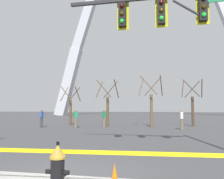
{
  "coord_description": "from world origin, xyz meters",
  "views": [
    {
      "loc": [
        2.41,
        -5.86,
        1.61
      ],
      "look_at": [
        0.13,
        5.0,
        2.5
      ],
      "focal_mm": 38.87,
      "sensor_mm": 36.0,
      "label": 1
    }
  ],
  "objects": [
    {
      "name": "pedestrian_near_trees",
      "position": [
        -4.8,
        13.65,
        0.82
      ],
      "size": [
        0.39,
        0.34,
        1.59
      ],
      "color": "brown",
      "rests_on": "ground"
    },
    {
      "name": "tree_center_right",
      "position": [
        5.12,
        17.8,
        1.92
      ],
      "size": [
        1.99,
        2.0,
        4.32
      ],
      "color": "#473323",
      "rests_on": "ground"
    },
    {
      "name": "fire_hydrant",
      "position": [
        0.44,
        -1.49,
        0.47
      ],
      "size": [
        0.46,
        0.48,
        0.99
      ],
      "color": "black",
      "rests_on": "ground"
    },
    {
      "name": "pedestrian_standing_center",
      "position": [
        -7.89,
        13.49,
        0.82
      ],
      "size": [
        0.22,
        0.34,
        1.59
      ],
      "color": "#38383D",
      "rests_on": "ground"
    },
    {
      "name": "ground_plane",
      "position": [
        0.0,
        0.0,
        0.0
      ],
      "size": [
        240.0,
        240.0,
        0.0
      ],
      "primitive_type": "plane",
      "color": "#474749"
    },
    {
      "name": "traffic_signal_gantry",
      "position": [
        3.47,
        2.66,
        4.27
      ],
      "size": [
        6.42,
        0.44,
        6.0
      ],
      "color": "#232326",
      "rests_on": "ground"
    },
    {
      "name": "caution_tape_barrier",
      "position": [
        0.81,
        -1.28,
        0.6
      ],
      "size": [
        5.71,
        0.4,
        0.85
      ],
      "color": "#232326",
      "rests_on": "ground"
    },
    {
      "name": "pedestrian_walking_left",
      "position": [
        -2.66,
        14.86,
        0.82
      ],
      "size": [
        0.35,
        0.39,
        1.59
      ],
      "color": "brown",
      "rests_on": "ground"
    },
    {
      "name": "tree_center_left",
      "position": [
        1.4,
        16.0,
        2.02
      ],
      "size": [
        2.09,
        2.1,
        4.54
      ],
      "color": "brown",
      "rests_on": "ground"
    },
    {
      "name": "pedestrian_walking_right",
      "position": [
        3.82,
        13.59,
        0.82
      ],
      "size": [
        0.22,
        0.34,
        1.59
      ],
      "color": "brown",
      "rests_on": "ground"
    },
    {
      "name": "monument_arch",
      "position": [
        0.0,
        51.0,
        22.04
      ],
      "size": [
        47.88,
        2.42,
        50.57
      ],
      "color": "#B2B5BC",
      "rests_on": "ground"
    },
    {
      "name": "tree_left_mid",
      "position": [
        -2.57,
        15.9,
        1.89
      ],
      "size": [
        1.96,
        1.97,
        4.25
      ],
      "color": "brown",
      "rests_on": "ground"
    },
    {
      "name": "tree_far_left",
      "position": [
        -6.51,
        16.75,
        1.7
      ],
      "size": [
        1.77,
        1.78,
        3.82
      ],
      "color": "brown",
      "rests_on": "ground"
    }
  ]
}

